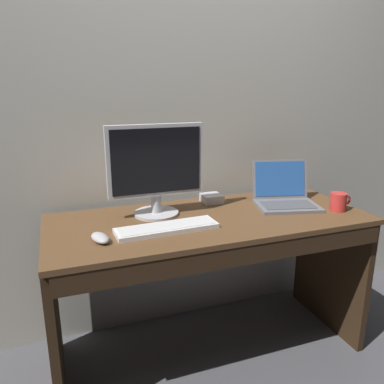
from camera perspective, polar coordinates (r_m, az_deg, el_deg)
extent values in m
plane|color=#4C4C51|center=(2.30, 2.49, -22.45)|extent=(14.00, 14.00, 0.00)
cube|color=beige|center=(2.18, -1.27, 19.90)|extent=(4.89, 0.04, 3.15)
cube|color=brown|center=(1.92, 2.76, -4.12)|extent=(1.60, 0.66, 0.03)
cube|color=#322113|center=(1.96, -20.02, -17.39)|extent=(0.04, 0.61, 0.75)
cube|color=#322113|center=(2.46, 19.95, -10.32)|extent=(0.04, 0.61, 0.75)
cube|color=#322113|center=(1.67, 6.97, -9.45)|extent=(1.53, 0.02, 0.09)
cube|color=slate|center=(2.12, 14.07, -2.02)|extent=(0.37, 0.30, 0.02)
cube|color=#505054|center=(2.11, 14.20, -1.87)|extent=(0.30, 0.21, 0.00)
cube|color=slate|center=(2.22, 13.03, 1.95)|extent=(0.32, 0.13, 0.22)
cube|color=#28569E|center=(2.21, 13.07, 1.95)|extent=(0.29, 0.12, 0.19)
cylinder|color=#B7B7BC|center=(1.95, -5.38, -3.18)|extent=(0.23, 0.23, 0.01)
cylinder|color=#B7B7BC|center=(1.94, -5.42, -1.66)|extent=(0.05, 0.05, 0.09)
cube|color=#B7B7BC|center=(1.87, -5.46, 4.74)|extent=(0.48, 0.03, 0.35)
cube|color=black|center=(1.85, -5.31, 4.64)|extent=(0.44, 0.00, 0.32)
cube|color=white|center=(1.74, -3.79, -5.44)|extent=(0.47, 0.15, 0.02)
cube|color=silver|center=(1.74, -3.79, -5.07)|extent=(0.45, 0.13, 0.00)
ellipsoid|color=#B7B7BC|center=(1.66, -13.61, -6.70)|extent=(0.09, 0.14, 0.04)
cube|color=silver|center=(2.14, 2.95, -0.97)|extent=(0.11, 0.11, 0.05)
cylinder|color=red|center=(2.14, 21.08, -1.39)|extent=(0.08, 0.08, 0.10)
torus|color=red|center=(2.17, 22.18, -1.11)|extent=(0.05, 0.01, 0.05)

